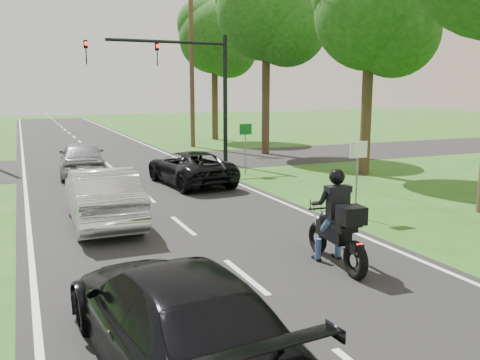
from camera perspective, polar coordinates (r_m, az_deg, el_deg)
name	(u,v)px	position (r m, az deg, el deg)	size (l,w,h in m)	color
ground	(245,277)	(9.80, 0.60, -10.83)	(140.00, 140.00, 0.00)	#265618
road	(135,187)	(19.06, -11.74, -0.72)	(8.00, 100.00, 0.01)	black
cross_road	(108,165)	(24.89, -14.58, 1.65)	(60.00, 7.00, 0.01)	black
motorcycle_rider	(338,228)	(10.32, 10.93, -5.34)	(0.70, 2.32, 2.00)	black
dark_suv	(190,167)	(19.12, -5.65, 1.42)	(2.10, 4.55, 1.27)	black
silver_sedan	(102,196)	(13.76, -15.21, -1.76)	(1.59, 4.55, 1.50)	silver
silver_suv	(82,158)	(21.76, -17.29, 2.35)	(1.76, 4.37, 1.49)	#9A9CA1
dark_car_behind	(173,314)	(6.68, -7.56, -14.69)	(1.93, 4.76, 1.38)	black
traffic_signal	(187,76)	(23.46, -6.00, 11.55)	(6.38, 0.44, 6.00)	black
utility_pole_far	(192,64)	(31.98, -5.44, 12.83)	(1.60, 0.28, 10.00)	brown
sign_white	(358,161)	(14.26, 13.10, 2.14)	(0.55, 0.07, 2.12)	slate
sign_green	(246,136)	(21.26, 0.62, 4.92)	(0.55, 0.07, 2.12)	slate
tree_row_c	(378,21)	(22.00, 15.29, 16.85)	(4.80, 4.65, 8.76)	#332316
tree_row_d	(274,15)	(28.48, 3.79, 17.95)	(5.76, 5.58, 10.45)	#332316
tree_row_e	(219,42)	(36.76, -2.35, 15.23)	(5.28, 5.12, 9.61)	#332316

